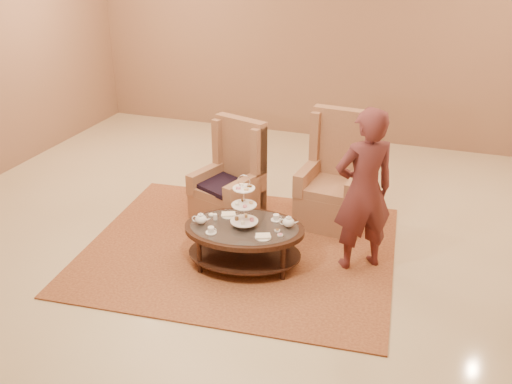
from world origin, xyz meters
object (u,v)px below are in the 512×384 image
at_px(armchair_right, 335,186).
at_px(armchair_left, 231,188).
at_px(person, 364,191).
at_px(tea_table, 244,234).

bearing_deg(armchair_right, armchair_left, -155.70).
bearing_deg(person, tea_table, -15.18).
bearing_deg(armchair_left, person, -0.38).
xyz_separation_m(armchair_left, armchair_right, (1.11, 0.38, 0.03)).
xyz_separation_m(armchair_right, person, (0.44, -0.88, 0.39)).
bearing_deg(armchair_right, tea_table, -111.34).
xyz_separation_m(tea_table, person, (1.07, 0.37, 0.46)).
bearing_deg(tea_table, armchair_left, 108.24).
height_order(tea_table, person, person).
bearing_deg(armchair_right, person, -58.01).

